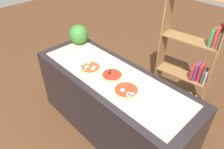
# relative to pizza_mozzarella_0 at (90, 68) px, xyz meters

# --- Properties ---
(ground_plane) EXTENTS (12.00, 12.00, 0.00)m
(ground_plane) POSITION_rel_pizza_mozzarella_0_xyz_m (0.29, 0.09, -0.91)
(ground_plane) COLOR #4C2D19
(counter) EXTENTS (2.11, 0.76, 0.90)m
(counter) POSITION_rel_pizza_mozzarella_0_xyz_m (0.29, 0.09, -0.46)
(counter) COLOR black
(counter) RESTS_ON ground_plane
(parchment_paper) EXTENTS (1.90, 0.60, 0.00)m
(parchment_paper) POSITION_rel_pizza_mozzarella_0_xyz_m (0.29, 0.09, -0.01)
(parchment_paper) COLOR tan
(parchment_paper) RESTS_ON counter
(pizza_mozzarella_0) EXTENTS (0.26, 0.26, 0.02)m
(pizza_mozzarella_0) POSITION_rel_pizza_mozzarella_0_xyz_m (0.00, 0.00, 0.00)
(pizza_mozzarella_0) COLOR #E5C17F
(pizza_mozzarella_0) RESTS_ON parchment_paper
(pizza_pepperoni_1) EXTENTS (0.25, 0.25, 0.02)m
(pizza_pepperoni_1) POSITION_rel_pizza_mozzarella_0_xyz_m (0.29, 0.08, 0.00)
(pizza_pepperoni_1) COLOR #DBB26B
(pizza_pepperoni_1) RESTS_ON parchment_paper
(pizza_mozzarella_2) EXTENTS (0.27, 0.27, 0.03)m
(pizza_mozzarella_2) POSITION_rel_pizza_mozzarella_0_xyz_m (0.58, 0.01, 0.00)
(pizza_mozzarella_2) COLOR #DBB26B
(pizza_mozzarella_2) RESTS_ON parchment_paper
(watermelon) EXTENTS (0.27, 0.27, 0.27)m
(watermelon) POSITION_rel_pizza_mozzarella_0_xyz_m (-0.59, 0.29, 0.12)
(watermelon) COLOR #2D6628
(watermelon) RESTS_ON counter
(bookshelf) EXTENTS (0.77, 0.32, 1.66)m
(bookshelf) POSITION_rel_pizza_mozzarella_0_xyz_m (0.71, 1.17, -0.19)
(bookshelf) COLOR brown
(bookshelf) RESTS_ON ground_plane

